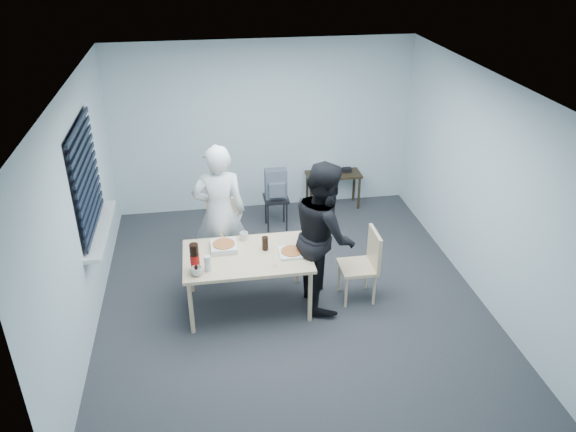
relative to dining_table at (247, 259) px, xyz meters
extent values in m
plane|color=#28292D|center=(0.52, 0.12, -0.64)|extent=(5.00, 5.00, 0.00)
plane|color=white|center=(0.52, 0.12, 1.96)|extent=(5.00, 5.00, 0.00)
plane|color=silver|center=(0.52, 2.62, 0.66)|extent=(4.50, 0.00, 4.50)
plane|color=silver|center=(0.52, -2.38, 0.66)|extent=(4.50, 0.00, 4.50)
plane|color=silver|center=(-1.73, 0.12, 0.66)|extent=(0.00, 5.00, 5.00)
plane|color=silver|center=(2.77, 0.12, 0.66)|extent=(0.00, 5.00, 5.00)
plane|color=black|center=(-1.71, 0.52, 0.91)|extent=(0.00, 1.30, 1.30)
cube|color=black|center=(-1.68, 0.52, 0.91)|extent=(0.04, 1.30, 1.25)
cube|color=silver|center=(-1.64, 0.52, 0.25)|extent=(0.18, 1.42, 0.05)
cube|color=beige|center=(0.00, 0.00, 0.04)|extent=(1.44, 0.91, 0.04)
cylinder|color=beige|center=(-0.66, -0.39, -0.31)|extent=(0.05, 0.05, 0.66)
cylinder|color=beige|center=(-0.66, 0.39, -0.31)|extent=(0.05, 0.05, 0.66)
cylinder|color=beige|center=(0.66, -0.39, -0.31)|extent=(0.05, 0.05, 0.66)
cylinder|color=beige|center=(0.66, 0.39, -0.31)|extent=(0.05, 0.05, 0.66)
cube|color=beige|center=(-0.21, 0.93, -0.21)|extent=(0.42, 0.42, 0.04)
cube|color=beige|center=(-0.21, 1.12, 0.03)|extent=(0.42, 0.04, 0.44)
cylinder|color=beige|center=(-0.38, 0.76, -0.43)|extent=(0.03, 0.03, 0.41)
cylinder|color=beige|center=(-0.38, 1.10, -0.43)|extent=(0.03, 0.03, 0.41)
cylinder|color=beige|center=(-0.04, 0.76, -0.43)|extent=(0.03, 0.03, 0.41)
cylinder|color=beige|center=(-0.04, 1.10, -0.43)|extent=(0.03, 0.03, 0.41)
cube|color=beige|center=(1.29, -0.05, -0.21)|extent=(0.42, 0.42, 0.04)
cube|color=beige|center=(1.48, -0.05, 0.03)|extent=(0.04, 0.42, 0.44)
cylinder|color=beige|center=(1.12, -0.22, -0.43)|extent=(0.03, 0.03, 0.41)
cylinder|color=beige|center=(1.12, 0.12, -0.43)|extent=(0.03, 0.03, 0.41)
cylinder|color=beige|center=(1.46, -0.22, -0.43)|extent=(0.03, 0.03, 0.41)
cylinder|color=beige|center=(1.46, 0.12, -0.43)|extent=(0.03, 0.03, 0.41)
imported|color=silver|center=(-0.26, 0.72, 0.25)|extent=(0.65, 0.42, 1.77)
imported|color=black|center=(0.88, -0.01, 0.25)|extent=(0.47, 0.86, 1.77)
cube|color=#362716|center=(1.58, 2.40, -0.09)|extent=(0.85, 0.38, 0.04)
cylinder|color=#362716|center=(1.19, 2.25, -0.37)|extent=(0.04, 0.04, 0.53)
cylinder|color=#362716|center=(1.19, 2.55, -0.37)|extent=(0.04, 0.04, 0.53)
cylinder|color=#362716|center=(1.96, 2.25, -0.37)|extent=(0.04, 0.04, 0.53)
cylinder|color=#362716|center=(1.96, 2.55, -0.37)|extent=(0.04, 0.04, 0.53)
cube|color=black|center=(0.59, 1.85, -0.17)|extent=(0.35, 0.35, 0.04)
cylinder|color=black|center=(0.46, 1.72, -0.41)|extent=(0.04, 0.04, 0.45)
cylinder|color=black|center=(0.46, 1.99, -0.41)|extent=(0.04, 0.04, 0.45)
cylinder|color=black|center=(0.73, 1.72, -0.41)|extent=(0.04, 0.04, 0.45)
cylinder|color=black|center=(0.73, 1.99, -0.41)|extent=(0.04, 0.04, 0.45)
cube|color=slate|center=(0.59, 1.85, 0.07)|extent=(0.31, 0.17, 0.44)
cube|color=slate|center=(0.59, 1.74, 0.02)|extent=(0.23, 0.06, 0.21)
cube|color=white|center=(-0.25, 0.17, 0.08)|extent=(0.30, 0.30, 0.03)
cube|color=white|center=(-0.25, 0.17, 0.11)|extent=(0.30, 0.30, 0.03)
cylinder|color=#CC7F38|center=(-0.25, 0.17, 0.13)|extent=(0.25, 0.25, 0.01)
cube|color=white|center=(0.51, -0.05, 0.08)|extent=(0.29, 0.29, 0.03)
cylinder|color=#CC7F38|center=(0.51, -0.05, 0.10)|extent=(0.25, 0.25, 0.01)
imported|color=silver|center=(-0.56, -0.32, 0.11)|extent=(0.17, 0.17, 0.10)
imported|color=silver|center=(0.00, 0.35, 0.11)|extent=(0.10, 0.10, 0.09)
cylinder|color=black|center=(0.22, 0.09, 0.14)|extent=(0.10, 0.10, 0.16)
cylinder|color=black|center=(-0.58, -0.22, 0.22)|extent=(0.10, 0.10, 0.32)
cylinder|color=red|center=(-0.58, -0.22, 0.20)|extent=(0.10, 0.10, 0.11)
cylinder|color=silver|center=(-0.44, -0.25, 0.15)|extent=(0.09, 0.09, 0.18)
torus|color=red|center=(0.28, -0.28, 0.06)|extent=(0.07, 0.07, 0.00)
cube|color=white|center=(1.43, 2.42, -0.07)|extent=(0.28, 0.36, 0.01)
cube|color=black|center=(1.80, 2.44, -0.04)|extent=(0.16, 0.13, 0.06)
camera|label=1|loc=(-0.40, -5.41, 3.40)|focal=35.00mm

